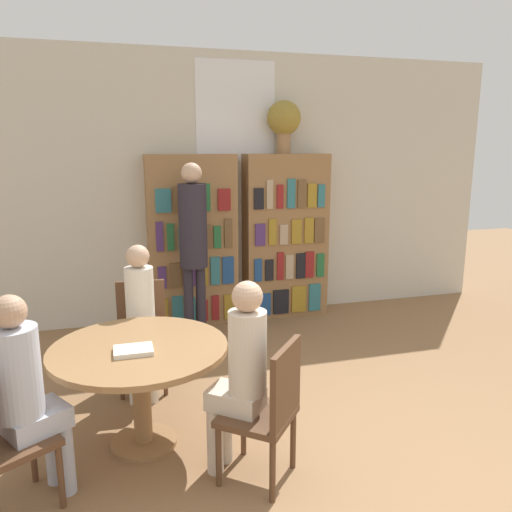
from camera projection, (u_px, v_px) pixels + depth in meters
ground_plane at (389, 512)px, 2.74m from camera, size 16.00×16.00×0.00m
wall_back at (236, 188)px, 5.75m from camera, size 6.40×0.07×3.00m
bookshelf_left at (193, 241)px, 5.54m from camera, size 0.97×0.34×1.89m
bookshelf_right at (285, 237)px, 5.83m from camera, size 0.97×0.34×1.89m
flower_vase at (284, 120)px, 5.55m from camera, size 0.38×0.38×0.58m
reading_table at (140, 364)px, 3.25m from camera, size 1.15×1.15×0.71m
chair_left_side at (142, 329)px, 4.14m from camera, size 0.43×0.43×0.87m
chair_far_side at (269, 406)px, 2.91m from camera, size 0.56×0.56×0.87m
seated_reader_left at (141, 314)px, 3.92m from camera, size 0.25×0.36×1.22m
seated_reader_right at (240, 370)px, 2.94m from camera, size 0.39×0.38×1.22m
seated_reader_back at (26, 388)px, 2.69m from camera, size 0.41×0.39×1.22m
librarian_standing at (193, 234)px, 5.01m from camera, size 0.28×0.55×1.82m
open_book_on_table at (133, 350)px, 3.11m from camera, size 0.24×0.18×0.03m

